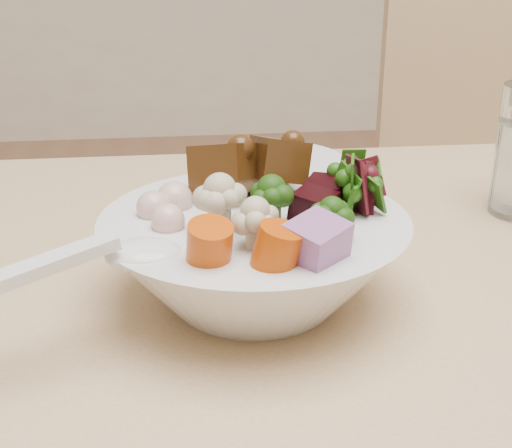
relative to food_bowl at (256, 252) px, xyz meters
name	(u,v)px	position (x,y,z in m)	size (l,w,h in m)	color
food_bowl	(256,252)	(0.00, 0.00, 0.00)	(0.24, 0.24, 0.13)	silver
soup_spoon	(118,257)	(-0.10, -0.06, 0.03)	(0.15, 0.09, 0.03)	silver
side_bowl	(281,179)	(0.05, 0.23, -0.02)	(0.14, 0.14, 0.05)	silver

